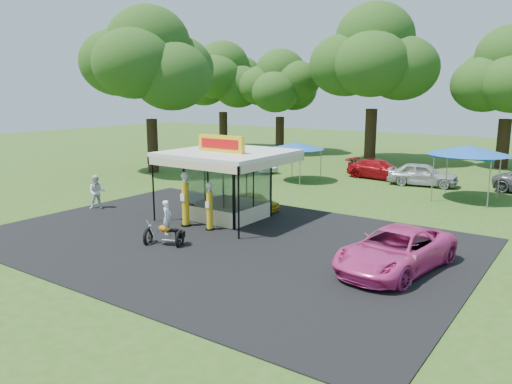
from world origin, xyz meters
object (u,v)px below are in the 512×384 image
a_frame_sign (404,270)px  tent_west (296,146)px  gas_station_kiosk (228,184)px  tent_east (469,150)px  bg_car_a (258,163)px  bg_car_b (379,169)px  gas_pump_right (210,208)px  gas_pump_left (185,201)px  spectator_west (97,192)px  bg_car_c (423,174)px  kiosk_car (254,201)px  motorcycle (166,228)px  pink_sedan (395,250)px

a_frame_sign → tent_west: size_ratio=0.26×
gas_station_kiosk → tent_east: (8.58, 11.32, 1.11)m
bg_car_a → bg_car_b: (9.12, 2.21, 0.00)m
gas_pump_right → a_frame_sign: 9.48m
gas_pump_left → tent_east: (9.33, 13.59, 1.65)m
spectator_west → bg_car_a: spectator_west is taller
gas_pump_left → tent_east: 16.56m
bg_car_c → tent_west: (-7.84, -3.35, 1.70)m
bg_car_b → gas_pump_left: bearing=177.6°
kiosk_car → bg_car_c: size_ratio=0.63×
bg_car_b → bg_car_c: (3.39, -0.91, 0.08)m
gas_station_kiosk → bg_car_c: bearing=70.1°
gas_pump_left → tent_west: tent_west is taller
gas_pump_right → kiosk_car: (-0.60, 4.34, -0.58)m
gas_pump_right → tent_east: size_ratio=0.48×
gas_pump_left → tent_east: bearing=55.5°
gas_station_kiosk → motorcycle: size_ratio=2.73×
gas_pump_right → kiosk_car: bearing=97.9°
a_frame_sign → gas_station_kiosk: bearing=-177.6°
motorcycle → bg_car_c: (4.58, 19.29, -0.00)m
gas_pump_left → kiosk_car: size_ratio=0.92×
motorcycle → tent_west: size_ratio=0.51×
bg_car_b → tent_west: size_ratio=1.21×
gas_station_kiosk → spectator_west: size_ratio=2.94×
pink_sedan → gas_pump_left: bearing=-171.2°
spectator_west → tent_east: size_ratio=0.40×
bg_car_b → tent_east: 8.17m
spectator_west → gas_pump_right: bearing=-48.8°
pink_sedan → motorcycle: bearing=-154.4°
bg_car_b → bg_car_c: bg_car_c is taller
gas_pump_left → bg_car_a: (-6.58, 15.35, -0.56)m
kiosk_car → bg_car_c: 13.25m
gas_pump_left → a_frame_sign: bearing=-6.3°
bg_car_c → tent_west: bearing=104.0°
bg_car_a → tent_east: size_ratio=0.90×
kiosk_car → tent_west: bearing=16.7°
gas_station_kiosk → kiosk_car: bearing=90.0°
gas_station_kiosk → kiosk_car: gas_station_kiosk is taller
gas_pump_right → a_frame_sign: gas_pump_right is taller
a_frame_sign → kiosk_car: size_ratio=0.36×
gas_pump_right → kiosk_car: size_ratio=0.79×
motorcycle → kiosk_car: (-0.61, 7.11, -0.29)m
bg_car_a → tent_east: tent_east is taller
gas_pump_right → a_frame_sign: bearing=-8.0°
gas_station_kiosk → bg_car_b: 15.44m
motorcycle → bg_car_b: size_ratio=0.42×
tent_west → spectator_west: bearing=-108.2°
gas_pump_right → tent_east: 15.75m
kiosk_car → tent_west: (-2.64, 8.83, 1.99)m
gas_station_kiosk → tent_east: size_ratio=1.18×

